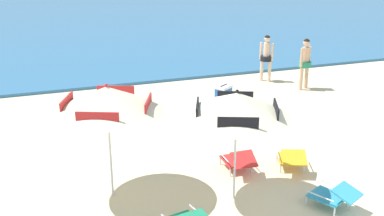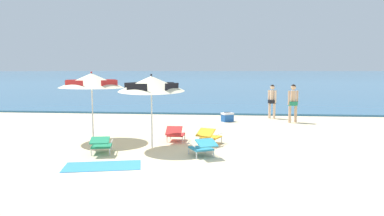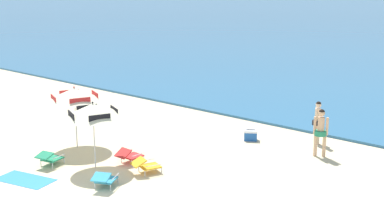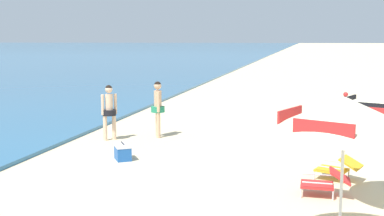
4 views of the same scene
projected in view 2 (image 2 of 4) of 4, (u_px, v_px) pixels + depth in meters
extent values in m
plane|color=beige|center=(229.00, 181.00, 7.37)|extent=(800.00, 800.00, 0.00)
cube|color=#2D668E|center=(228.00, 72.00, 413.88)|extent=(800.00, 800.00, 0.10)
cylinder|color=silver|center=(152.00, 112.00, 10.43)|extent=(0.04, 0.04, 2.12)
cone|color=beige|center=(151.00, 83.00, 10.34)|extent=(2.05, 2.07, 0.54)
cube|color=black|center=(164.00, 86.00, 10.96)|extent=(0.65, 0.30, 0.24)
cube|color=black|center=(132.00, 86.00, 10.68)|extent=(0.30, 0.65, 0.24)
cube|color=black|center=(137.00, 88.00, 9.74)|extent=(0.65, 0.30, 0.24)
cube|color=black|center=(172.00, 87.00, 10.02)|extent=(0.30, 0.65, 0.24)
sphere|color=black|center=(151.00, 75.00, 10.31)|extent=(0.06, 0.06, 0.06)
cylinder|color=silver|center=(92.00, 107.00, 11.53)|extent=(0.04, 0.04, 2.19)
cone|color=beige|center=(92.00, 81.00, 11.44)|extent=(2.90, 2.90, 0.48)
cube|color=red|center=(107.00, 83.00, 12.11)|extent=(0.69, 0.31, 0.26)
cube|color=red|center=(75.00, 83.00, 11.81)|extent=(0.31, 0.69, 0.26)
cube|color=red|center=(74.00, 85.00, 10.80)|extent=(0.69, 0.31, 0.26)
cube|color=red|center=(110.00, 84.00, 11.10)|extent=(0.31, 0.69, 0.26)
sphere|color=red|center=(91.00, 72.00, 11.42)|extent=(0.06, 0.06, 0.06)
cube|color=gold|center=(211.00, 137.00, 11.15)|extent=(0.70, 0.75, 0.04)
cube|color=gold|center=(206.00, 133.00, 10.78)|extent=(0.60, 0.55, 0.21)
cylinder|color=silver|center=(207.00, 138.00, 11.52)|extent=(0.03, 0.03, 0.18)
cylinder|color=silver|center=(222.00, 140.00, 11.30)|extent=(0.03, 0.03, 0.18)
cylinder|color=silver|center=(200.00, 142.00, 11.02)|extent=(0.03, 0.03, 0.18)
cylinder|color=silver|center=(214.00, 143.00, 10.80)|extent=(0.03, 0.03, 0.18)
cylinder|color=silver|center=(203.00, 133.00, 11.26)|extent=(0.22, 0.51, 0.02)
cylinder|color=silver|center=(219.00, 134.00, 11.01)|extent=(0.22, 0.51, 0.02)
cube|color=teal|center=(201.00, 148.00, 9.56)|extent=(0.73, 0.77, 0.04)
cube|color=teal|center=(206.00, 143.00, 9.20)|extent=(0.63, 0.59, 0.16)
cylinder|color=silver|center=(189.00, 151.00, 9.75)|extent=(0.03, 0.03, 0.18)
cylinder|color=silver|center=(205.00, 150.00, 9.92)|extent=(0.03, 0.03, 0.18)
cylinder|color=silver|center=(197.00, 156.00, 9.22)|extent=(0.03, 0.03, 0.18)
cylinder|color=silver|center=(214.00, 154.00, 9.39)|extent=(0.03, 0.03, 0.18)
cylinder|color=silver|center=(191.00, 145.00, 9.45)|extent=(0.26, 0.49, 0.02)
cylinder|color=silver|center=(211.00, 143.00, 9.64)|extent=(0.26, 0.49, 0.02)
cube|color=red|center=(176.00, 135.00, 11.58)|extent=(0.53, 0.61, 0.04)
cube|color=red|center=(174.00, 131.00, 11.16)|extent=(0.50, 0.39, 0.24)
cylinder|color=silver|center=(170.00, 136.00, 11.90)|extent=(0.03, 0.03, 0.18)
cylinder|color=silver|center=(185.00, 137.00, 11.85)|extent=(0.03, 0.03, 0.18)
cylinder|color=silver|center=(167.00, 140.00, 11.34)|extent=(0.03, 0.03, 0.18)
cylinder|color=silver|center=(182.00, 140.00, 11.28)|extent=(0.03, 0.03, 0.18)
cylinder|color=silver|center=(168.00, 131.00, 11.60)|extent=(0.03, 0.54, 0.02)
cylinder|color=silver|center=(185.00, 131.00, 11.54)|extent=(0.03, 0.54, 0.02)
cube|color=#1E7F56|center=(102.00, 146.00, 9.89)|extent=(0.64, 0.70, 0.04)
cube|color=#1E7F56|center=(100.00, 140.00, 9.52)|extent=(0.58, 0.52, 0.14)
cylinder|color=silver|center=(94.00, 148.00, 10.15)|extent=(0.03, 0.03, 0.18)
cylinder|color=silver|center=(112.00, 147.00, 10.21)|extent=(0.03, 0.03, 0.18)
cylinder|color=silver|center=(91.00, 152.00, 9.59)|extent=(0.03, 0.03, 0.18)
cylinder|color=silver|center=(110.00, 152.00, 9.65)|extent=(0.03, 0.03, 0.18)
cylinder|color=silver|center=(91.00, 142.00, 9.84)|extent=(0.15, 0.53, 0.02)
cylinder|color=silver|center=(112.00, 141.00, 9.91)|extent=(0.15, 0.53, 0.02)
cylinder|color=#D8A87F|center=(296.00, 113.00, 15.65)|extent=(0.12, 0.12, 0.82)
cylinder|color=#D8A87F|center=(290.00, 113.00, 15.56)|extent=(0.12, 0.12, 0.82)
cylinder|color=#23845B|center=(293.00, 103.00, 15.56)|extent=(0.41, 0.41, 0.17)
cylinder|color=#D8A87F|center=(293.00, 97.00, 15.53)|extent=(0.23, 0.23, 0.58)
cylinder|color=#D8A87F|center=(297.00, 98.00, 15.59)|extent=(0.09, 0.09, 0.61)
cylinder|color=#D8A87F|center=(289.00, 98.00, 15.48)|extent=(0.09, 0.09, 0.61)
sphere|color=#D8A87F|center=(293.00, 87.00, 15.49)|extent=(0.22, 0.22, 0.22)
sphere|color=black|center=(293.00, 87.00, 15.48)|extent=(0.20, 0.20, 0.20)
cylinder|color=beige|center=(274.00, 110.00, 16.80)|extent=(0.11, 0.11, 0.79)
cylinder|color=beige|center=(269.00, 110.00, 17.01)|extent=(0.11, 0.11, 0.79)
cylinder|color=black|center=(272.00, 102.00, 16.86)|extent=(0.39, 0.39, 0.16)
cylinder|color=beige|center=(272.00, 96.00, 16.83)|extent=(0.22, 0.22, 0.56)
cylinder|color=beige|center=(276.00, 97.00, 16.68)|extent=(0.09, 0.09, 0.59)
cylinder|color=beige|center=(269.00, 96.00, 16.99)|extent=(0.09, 0.09, 0.59)
sphere|color=beige|center=(272.00, 87.00, 16.79)|extent=(0.21, 0.21, 0.21)
sphere|color=black|center=(272.00, 87.00, 16.79)|extent=(0.20, 0.20, 0.20)
cube|color=#1E56A8|center=(227.00, 118.00, 15.92)|extent=(0.59, 0.55, 0.32)
cube|color=white|center=(227.00, 114.00, 15.90)|extent=(0.61, 0.56, 0.08)
cylinder|color=black|center=(227.00, 112.00, 15.89)|extent=(0.29, 0.20, 0.02)
cube|color=#3384BC|center=(103.00, 166.00, 8.53)|extent=(1.96, 1.30, 0.01)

